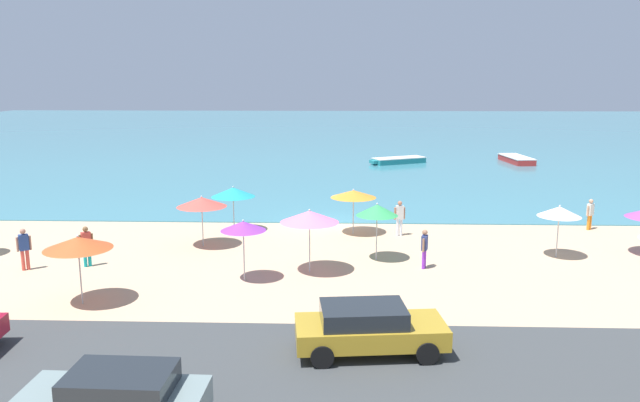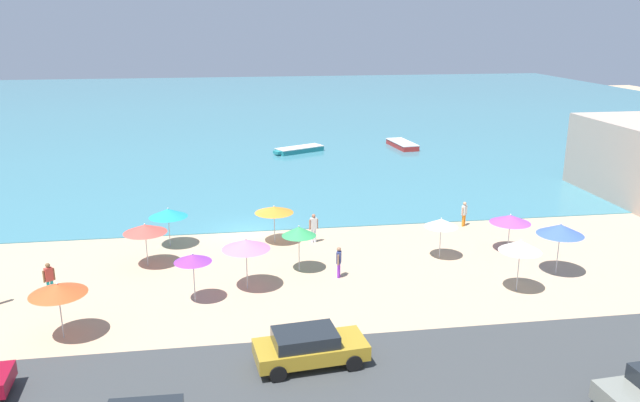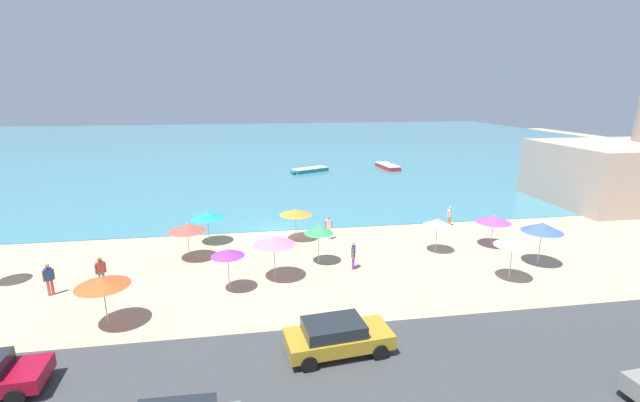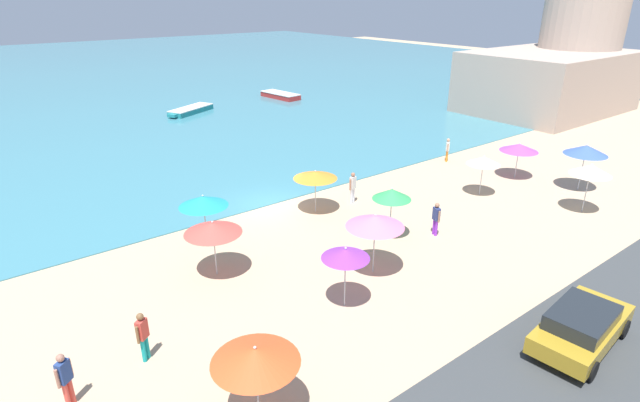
{
  "view_description": "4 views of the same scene",
  "coord_description": "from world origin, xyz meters",
  "views": [
    {
      "loc": [
        0.92,
        -32.59,
        7.78
      ],
      "look_at": [
        -0.16,
        -2.37,
        1.71
      ],
      "focal_mm": 35.0,
      "sensor_mm": 36.0,
      "label": 1
    },
    {
      "loc": [
        -1.06,
        -36.89,
        12.67
      ],
      "look_at": [
        4.72,
        1.24,
        1.45
      ],
      "focal_mm": 35.0,
      "sensor_mm": 36.0,
      "label": 2
    },
    {
      "loc": [
        -1.39,
        -30.88,
        10.3
      ],
      "look_at": [
        3.84,
        1.71,
        1.78
      ],
      "focal_mm": 24.0,
      "sensor_mm": 36.0,
      "label": 3
    },
    {
      "loc": [
        -12.97,
        -21.3,
        10.64
      ],
      "look_at": [
        0.12,
        -4.32,
        1.66
      ],
      "focal_mm": 28.0,
      "sensor_mm": 36.0,
      "label": 4
    }
  ],
  "objects": [
    {
      "name": "beach_umbrella_12",
      "position": [
        -8.1,
        -12.3,
        2.18
      ],
      "size": [
        2.32,
        2.32,
        2.46
      ],
      "color": "#B2B2B7",
      "rests_on": "ground_plane"
    },
    {
      "name": "beach_umbrella_3",
      "position": [
        -5.53,
        -4.73,
        2.1
      ],
      "size": [
        2.3,
        2.3,
        2.39
      ],
      "color": "#B2B2B7",
      "rests_on": "ground_plane"
    },
    {
      "name": "bather_2",
      "position": [
        4.32,
        -7.79,
        0.92
      ],
      "size": [
        0.32,
        0.55,
        1.64
      ],
      "color": "purple",
      "rests_on": "ground_plane"
    },
    {
      "name": "parked_car_1",
      "position": [
        1.69,
        -15.99,
        0.8
      ],
      "size": [
        4.4,
        2.32,
        1.39
      ],
      "color": "#AA8522",
      "rests_on": "coastal_road"
    },
    {
      "name": "beach_umbrella_11",
      "position": [
        1.5,
        -2.14,
        2.03
      ],
      "size": [
        2.27,
        2.27,
        2.29
      ],
      "color": "#B2B2B7",
      "rests_on": "ground_plane"
    },
    {
      "name": "bather_1",
      "position": [
        -9.64,
        -8.05,
        0.96
      ],
      "size": [
        0.47,
        0.39,
        1.71
      ],
      "color": "teal",
      "rests_on": "ground_plane"
    },
    {
      "name": "beach_umbrella_6",
      "position": [
        14.52,
        -5.54,
        1.92
      ],
      "size": [
        2.29,
        2.29,
        2.22
      ],
      "color": "#B2B2B7",
      "rests_on": "ground_plane"
    },
    {
      "name": "beach_umbrella_1",
      "position": [
        -2.83,
        -9.62,
        2.17
      ],
      "size": [
        1.74,
        1.74,
        2.42
      ],
      "color": "#B2B2B7",
      "rests_on": "ground_plane"
    },
    {
      "name": "beach_umbrella_5",
      "position": [
        10.32,
        -5.97,
        2.04
      ],
      "size": [
        1.85,
        1.85,
        2.34
      ],
      "color": "#B2B2B7",
      "rests_on": "ground_plane"
    },
    {
      "name": "bather_4",
      "position": [
        3.78,
        -2.47,
        0.99
      ],
      "size": [
        0.55,
        0.3,
        1.76
      ],
      "color": "silver",
      "rests_on": "ground_plane"
    },
    {
      "name": "skiff_offshore",
      "position": [
        16.79,
        24.42,
        0.34
      ],
      "size": [
        2.32,
        5.34,
        0.58
      ],
      "color": "#B02826",
      "rests_on": "sea"
    },
    {
      "name": "bather_0",
      "position": [
        13.68,
        -0.87,
        0.9
      ],
      "size": [
        0.46,
        0.4,
        1.61
      ],
      "color": "orange",
      "rests_on": "ground_plane"
    },
    {
      "name": "beach_umbrella_7",
      "position": [
        12.57,
        -10.74,
        2.33
      ],
      "size": [
        2.03,
        2.03,
        2.67
      ],
      "color": "#B2B2B7",
      "rests_on": "ground_plane"
    },
    {
      "name": "coastal_road",
      "position": [
        0.0,
        -18.0,
        0.03
      ],
      "size": [
        80.0,
        8.0,
        0.06
      ],
      "primitive_type": "cube",
      "color": "#393D3E",
      "rests_on": "ground_plane"
    },
    {
      "name": "beach_umbrella_2",
      "position": [
        15.57,
        -9.0,
        2.41
      ],
      "size": [
        2.36,
        2.36,
        2.75
      ],
      "color": "#B2B2B7",
      "rests_on": "ground_plane"
    },
    {
      "name": "ground_plane",
      "position": [
        0.0,
        0.0,
        0.0
      ],
      "size": [
        160.0,
        160.0,
        0.0
      ],
      "primitive_type": "plane",
      "color": "tan"
    },
    {
      "name": "sea",
      "position": [
        0.0,
        55.0,
        0.03
      ],
      "size": [
        150.0,
        110.0,
        0.05
      ],
      "primitive_type": "cube",
      "color": "teal",
      "rests_on": "ground_plane"
    },
    {
      "name": "beach_umbrella_8",
      "position": [
        -4.57,
        -1.85,
        2.03
      ],
      "size": [
        2.22,
        2.22,
        2.34
      ],
      "color": "#B2B2B7",
      "rests_on": "ground_plane"
    },
    {
      "name": "beach_umbrella_10",
      "position": [
        2.42,
        -6.68,
        2.2
      ],
      "size": [
        1.79,
        1.79,
        2.52
      ],
      "color": "#B2B2B7",
      "rests_on": "ground_plane"
    },
    {
      "name": "skiff_nearshore",
      "position": [
        5.99,
        23.46,
        0.32
      ],
      "size": [
        5.24,
        3.61,
        0.53
      ],
      "color": "teal",
      "rests_on": "sea"
    },
    {
      "name": "beach_umbrella_4",
      "position": [
        -0.36,
        -8.51,
        2.31
      ],
      "size": [
        2.36,
        2.36,
        2.61
      ],
      "color": "#B2B2B7",
      "rests_on": "ground_plane"
    }
  ]
}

